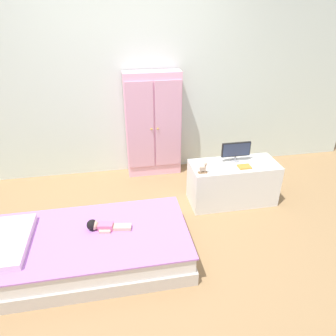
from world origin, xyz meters
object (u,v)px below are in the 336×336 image
Objects in this scene: doll at (101,226)px; tv_monitor at (236,150)px; rocking_horse_toy at (204,168)px; bed at (92,248)px; book_orange at (244,167)px; wardrobe at (153,125)px; tv_stand at (233,183)px.

tv_monitor reaches higher than doll.
rocking_horse_toy reaches higher than doll.
book_orange is at bearing 19.77° from bed.
bed is 0.22m from doll.
rocking_horse_toy is at bearing -154.70° from tv_monitor.
rocking_horse_toy reaches higher than book_orange.
bed is 1.26× the size of wardrobe.
wardrobe reaches higher than tv_monitor.
bed is 5.17× the size of tv_monitor.
wardrobe reaches higher than bed.
wardrobe is at bearing 111.07° from rocking_horse_toy.
tv_stand is (0.79, -0.87, -0.44)m from wardrobe.
tv_stand reaches higher than doll.
doll is 1.68m from wardrobe.
wardrobe is 1.08m from rocking_horse_toy.
rocking_horse_toy is 0.87× the size of book_orange.
bed is at bearing -146.12° from doll.
tv_stand is at bearing -112.51° from tv_monitor.
tv_monitor reaches higher than bed.
wardrobe is (0.78, 1.56, 0.53)m from bed.
rocking_horse_toy is at bearing -175.59° from book_orange.
tv_monitor is (1.51, 0.70, 0.29)m from doll.
wardrobe is at bearing 63.39° from bed.
tv_monitor reaches higher than book_orange.
tv_stand is (1.57, 0.69, 0.10)m from bed.
tv_monitor is at bearing 25.30° from rocking_horse_toy.
tv_stand is 8.15× the size of rocking_horse_toy.
doll is 0.29× the size of wardrobe.
tv_monitor is at bearing 104.63° from book_orange.
rocking_horse_toy is (1.17, 0.55, 0.40)m from bed.
tv_monitor is (0.82, -0.80, -0.06)m from wardrobe.
doll is 3.26× the size of rocking_horse_toy.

